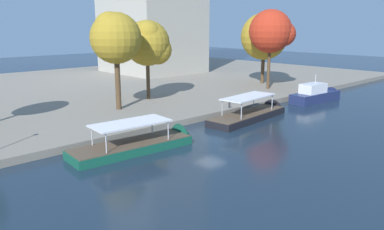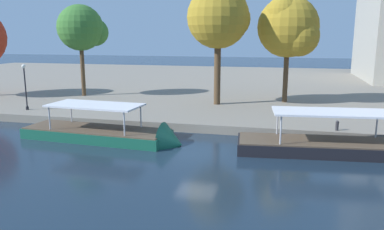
{
  "view_description": "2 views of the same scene",
  "coord_description": "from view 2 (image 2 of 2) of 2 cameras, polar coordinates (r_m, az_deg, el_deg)",
  "views": [
    {
      "loc": [
        -25.13,
        -24.41,
        10.51
      ],
      "look_at": [
        -1.87,
        0.64,
        2.42
      ],
      "focal_mm": 35.73,
      "sensor_mm": 36.0,
      "label": 1
    },
    {
      "loc": [
        5.13,
        -22.64,
        7.37
      ],
      "look_at": [
        -0.59,
        1.21,
        2.25
      ],
      "focal_mm": 35.86,
      "sensor_mm": 36.0,
      "label": 2
    }
  ],
  "objects": [
    {
      "name": "dock_promenade",
      "position": [
        55.94,
        8.15,
        4.46
      ],
      "size": [
        120.0,
        55.0,
        0.68
      ],
      "primitive_type": "cube",
      "color": "gray",
      "rests_on": "ground_plane"
    },
    {
      "name": "ground_plane",
      "position": [
        24.35,
        0.69,
        -5.81
      ],
      "size": [
        220.0,
        220.0,
        0.0
      ],
      "primitive_type": "plane",
      "color": "#192838"
    },
    {
      "name": "mooring_bollard_0",
      "position": [
        29.28,
        20.77,
        -1.42
      ],
      "size": [
        0.25,
        0.25,
        0.72
      ],
      "color": "#2D2D33",
      "rests_on": "dock_promenade"
    },
    {
      "name": "tour_boat_1",
      "position": [
        27.95,
        -11.89,
        -3.18
      ],
      "size": [
        12.06,
        3.95,
        3.85
      ],
      "rotation": [
        0.0,
        0.0,
        -0.07
      ],
      "color": "#14513D",
      "rests_on": "ground_plane"
    },
    {
      "name": "lamp_post",
      "position": [
        37.8,
        -23.57,
        4.31
      ],
      "size": [
        0.36,
        0.36,
        4.14
      ],
      "color": "black",
      "rests_on": "dock_promenade"
    },
    {
      "name": "tour_boat_2",
      "position": [
        26.2,
        22.12,
        -4.84
      ],
      "size": [
        12.93,
        4.27,
        4.0
      ],
      "rotation": [
        0.0,
        0.0,
        0.1
      ],
      "color": "black",
      "rests_on": "ground_plane"
    },
    {
      "name": "tree_2",
      "position": [
        37.5,
        4.05,
        14.48
      ],
      "size": [
        5.99,
        5.91,
        11.32
      ],
      "color": "#4C3823",
      "rests_on": "dock_promenade"
    },
    {
      "name": "tree_4",
      "position": [
        39.46,
        14.3,
        12.53
      ],
      "size": [
        6.01,
        5.99,
        10.48
      ],
      "color": "#4C3823",
      "rests_on": "dock_promenade"
    },
    {
      "name": "tree_1",
      "position": [
        44.49,
        -16.01,
        12.17
      ],
      "size": [
        5.11,
        5.17,
        9.98
      ],
      "color": "#4C3823",
      "rests_on": "dock_promenade"
    }
  ]
}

